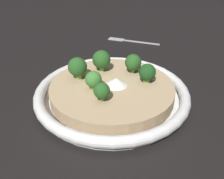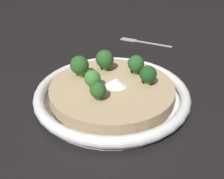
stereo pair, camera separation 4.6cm
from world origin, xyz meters
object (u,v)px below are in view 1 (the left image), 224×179
at_px(fork_utensil, 128,40).
at_px(broccoli_back, 78,67).
at_px(risotto_bowl, 112,91).
at_px(broccoli_left, 102,91).
at_px(broccoli_right, 101,60).
at_px(broccoli_front, 133,63).
at_px(broccoli_front_left, 147,73).
at_px(broccoli_back_left, 93,80).

bearing_deg(fork_utensil, broccoli_back, 90.15).
xyz_separation_m(risotto_bowl, broccoli_left, (-0.05, 0.03, 0.04)).
bearing_deg(broccoli_back, broccoli_right, -65.24).
bearing_deg(broccoli_right, broccoli_front, -109.86).
relative_size(broccoli_front_left, broccoli_back, 0.86).
xyz_separation_m(risotto_bowl, broccoli_back_left, (-0.01, 0.04, 0.04)).
height_order(broccoli_right, broccoli_back_left, broccoli_right).
distance_m(risotto_bowl, broccoli_back_left, 0.06).
xyz_separation_m(risotto_bowl, fork_utensil, (0.35, -0.13, -0.02)).
relative_size(broccoli_back_left, broccoli_front_left, 0.94).
distance_m(broccoli_left, fork_utensil, 0.44).
relative_size(broccoli_back_left, fork_utensil, 0.24).
bearing_deg(broccoli_back_left, broccoli_right, -20.99).
relative_size(broccoli_left, broccoli_front_left, 0.87).
xyz_separation_m(risotto_bowl, broccoli_front_left, (-0.01, -0.07, 0.04)).
relative_size(broccoli_back_left, broccoli_back, 0.81).
bearing_deg(broccoli_back_left, fork_utensil, -25.85).
xyz_separation_m(broccoli_back_left, fork_utensil, (0.36, -0.17, -0.05)).
distance_m(broccoli_right, broccoli_back, 0.06).
bearing_deg(fork_utensil, broccoli_front, 109.05).
relative_size(broccoli_front_left, fork_utensil, 0.25).
height_order(broccoli_left, broccoli_front, broccoli_front).
relative_size(broccoli_left, fork_utensil, 0.22).
distance_m(risotto_bowl, broccoli_back, 0.09).
bearing_deg(broccoli_front, fork_utensil, -14.16).
bearing_deg(broccoli_front_left, broccoli_right, 48.19).
xyz_separation_m(broccoli_back_left, broccoli_left, (-0.04, -0.01, -0.00)).
bearing_deg(fork_utensil, broccoli_right, 96.09).
height_order(broccoli_back_left, fork_utensil, broccoli_back_left).
relative_size(broccoli_right, fork_utensil, 0.30).
xyz_separation_m(broccoli_right, fork_utensil, (0.28, -0.14, -0.06)).
height_order(broccoli_left, fork_utensil, broccoli_left).
bearing_deg(broccoli_back_left, risotto_bowl, -72.37).
xyz_separation_m(risotto_bowl, broccoli_right, (0.06, 0.01, 0.05)).
bearing_deg(broccoli_right, broccoli_left, 170.15).
distance_m(risotto_bowl, fork_utensil, 0.37).
xyz_separation_m(broccoli_back_left, broccoli_front, (0.05, -0.10, 0.00)).
height_order(broccoli_right, fork_utensil, broccoli_right).
distance_m(risotto_bowl, broccoli_right, 0.08).
height_order(broccoli_back, fork_utensil, broccoli_back).
bearing_deg(risotto_bowl, broccoli_left, 150.55).
xyz_separation_m(broccoli_back_left, broccoli_front_left, (0.00, -0.11, 0.00)).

